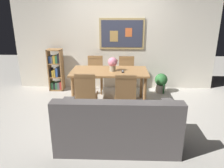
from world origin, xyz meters
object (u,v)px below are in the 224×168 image
dining_table (109,75)px  dining_chair_near_right (125,93)px  dining_chair_far_left (95,71)px  bookshelf (56,71)px  dining_chair_near_left (86,92)px  leather_couch (117,128)px  flower_vase (113,63)px  dining_chair_far_right (126,72)px  potted_ivy (161,82)px  tv_remote (123,71)px

dining_table → dining_chair_near_right: size_ratio=1.82×
dining_chair_far_left → bookshelf: 1.03m
dining_chair_near_left → leather_couch: dining_chair_near_left is taller
dining_chair_far_left → bookshelf: bookshelf is taller
dining_chair_near_right → flower_vase: 0.88m
dining_chair_near_right → dining_chair_far_right: bearing=87.7°
dining_table → dining_chair_far_left: size_ratio=1.82×
dining_chair_near_right → dining_chair_far_right: 1.51m
potted_ivy → leather_couch: bearing=-114.7°
dining_chair_far_left → tv_remote: bearing=-51.5°
dining_table → dining_chair_far_right: 0.84m
dining_chair_far_right → potted_ivy: dining_chair_far_right is taller
dining_table → bookshelf: (-1.43, 0.83, -0.15)m
dining_chair_near_right → dining_table: bearing=113.4°
potted_ivy → flower_vase: bearing=-148.2°
dining_chair_far_right → bookshelf: size_ratio=0.84×
leather_couch → tv_remote: bearing=86.3°
bookshelf → tv_remote: 1.98m
dining_chair_far_right → dining_chair_near_left: 1.67m
dining_table → dining_chair_near_left: bearing=-119.1°
leather_couch → potted_ivy: size_ratio=3.41×
dining_chair_far_right → dining_chair_far_left: bearing=177.8°
bookshelf → flower_vase: bearing=-29.8°
dining_chair_near_right → bookshelf: (-1.77, 1.60, -0.02)m
dining_table → bookshelf: bookshelf is taller
leather_couch → tv_remote: 1.62m
dining_chair_near_left → flower_vase: flower_vase is taller
dining_chair_near_left → tv_remote: dining_chair_near_left is taller
dining_chair_far_left → tv_remote: size_ratio=5.82×
dining_chair_far_right → tv_remote: dining_chair_far_right is taller
dining_table → dining_chair_near_left: (-0.41, -0.74, -0.13)m
potted_ivy → dining_table: bearing=-150.7°
leather_couch → flower_vase: size_ratio=6.08×
dining_table → dining_chair_far_left: 0.87m
potted_ivy → flower_vase: (-1.21, -0.75, 0.66)m
dining_chair_far_left → leather_couch: (0.59, -2.42, -0.23)m
dining_chair_far_left → potted_ivy: (1.68, -0.04, -0.27)m
leather_couch → tv_remote: size_ratio=11.51×
bookshelf → dining_chair_near_left: bearing=-56.8°
flower_vase → dining_chair_far_left: bearing=120.8°
tv_remote → dining_chair_far_right: bearing=82.7°
dining_table → potted_ivy: bearing=29.3°
bookshelf → potted_ivy: size_ratio=2.05×
dining_chair_far_right → tv_remote: 0.88m
dining_chair_near_right → flower_vase: flower_vase is taller
bookshelf → dining_chair_far_left: bearing=-3.8°
dining_chair_near_left → potted_ivy: dining_chair_near_left is taller
dining_table → dining_chair_far_right: (0.40, 0.73, -0.13)m
dining_table → dining_chair_far_right: size_ratio=1.82×
dining_chair_far_right → flower_vase: size_ratio=3.07×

